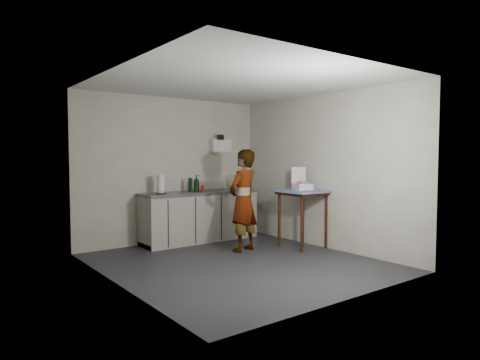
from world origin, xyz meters
TOP-DOWN VIEW (x-y plane):
  - ground at (0.00, 0.00)m, footprint 4.00×4.00m
  - wall_back at (0.00, 1.99)m, footprint 3.60×0.02m
  - wall_right at (1.79, 0.00)m, footprint 0.02×4.00m
  - wall_left at (-1.79, 0.00)m, footprint 0.02×4.00m
  - ceiling at (0.00, 0.00)m, footprint 3.60×4.00m
  - kitchen_counter at (0.40, 1.70)m, footprint 2.24×0.62m
  - wall_shelf at (1.00, 1.92)m, footprint 0.42×0.18m
  - side_table at (1.50, 0.19)m, footprint 0.77×0.77m
  - standing_man at (0.53, 0.57)m, footprint 0.70×0.57m
  - soap_bottle at (0.33, 1.70)m, footprint 0.16×0.16m
  - soda_can at (0.48, 1.74)m, footprint 0.06×0.06m
  - dark_bottle at (0.20, 1.70)m, footprint 0.07×0.07m
  - paper_towel at (-0.39, 1.68)m, footprint 0.18×0.18m
  - dish_rack at (1.20, 1.69)m, footprint 0.39×0.29m
  - bakery_box at (1.50, 0.20)m, footprint 0.34×0.35m

SIDE VIEW (x-z plane):
  - ground at x=0.00m, z-range 0.00..0.00m
  - kitchen_counter at x=0.40m, z-range -0.03..0.88m
  - standing_man at x=0.53m, z-range 0.00..1.66m
  - side_table at x=1.50m, z-range 0.36..1.34m
  - soda_can at x=0.48m, z-range 0.91..1.02m
  - dish_rack at x=1.20m, z-range 0.84..1.11m
  - dark_bottle at x=0.20m, z-range 0.91..1.16m
  - soap_bottle at x=0.33m, z-range 0.91..1.20m
  - paper_towel at x=-0.39m, z-range 0.90..1.22m
  - bakery_box at x=1.50m, z-range 0.87..1.26m
  - wall_back at x=0.00m, z-range 0.00..2.60m
  - wall_right at x=1.79m, z-range 0.00..2.60m
  - wall_left at x=-1.79m, z-range 0.00..2.60m
  - wall_shelf at x=1.00m, z-range 1.56..1.93m
  - ceiling at x=0.00m, z-range 2.59..2.60m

